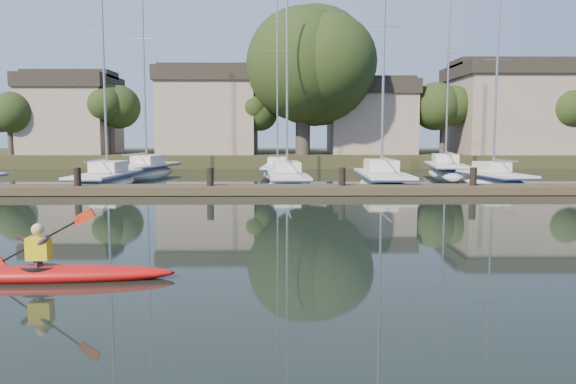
{
  "coord_description": "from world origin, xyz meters",
  "views": [
    {
      "loc": [
        0.25,
        -11.41,
        2.74
      ],
      "look_at": [
        0.42,
        3.32,
        1.2
      ],
      "focal_mm": 35.0,
      "sensor_mm": 36.0,
      "label": 1
    }
  ],
  "objects_px": {
    "kayak": "(47,271)",
    "sailboat_4": "(494,187)",
    "dock": "(276,189)",
    "sailboat_3": "(382,189)",
    "sailboat_1": "(106,188)",
    "sailboat_6": "(277,175)",
    "sailboat_5": "(145,177)",
    "sailboat_7": "(446,176)",
    "sailboat_2": "(287,188)"
  },
  "relations": [
    {
      "from": "kayak",
      "to": "sailboat_4",
      "type": "distance_m",
      "value": 25.74
    },
    {
      "from": "dock",
      "to": "sailboat_3",
      "type": "xyz_separation_m",
      "value": [
        5.6,
        4.21,
        -0.42
      ]
    },
    {
      "from": "sailboat_1",
      "to": "sailboat_6",
      "type": "xyz_separation_m",
      "value": [
        9.2,
        8.69,
        0.03
      ]
    },
    {
      "from": "dock",
      "to": "sailboat_5",
      "type": "height_order",
      "value": "sailboat_5"
    },
    {
      "from": "sailboat_4",
      "to": "sailboat_1",
      "type": "bearing_deg",
      "value": 173.7
    },
    {
      "from": "sailboat_1",
      "to": "sailboat_4",
      "type": "bearing_deg",
      "value": 2.15
    },
    {
      "from": "dock",
      "to": "sailboat_6",
      "type": "xyz_separation_m",
      "value": [
        -0.05,
        13.63,
        -0.37
      ]
    },
    {
      "from": "kayak",
      "to": "sailboat_3",
      "type": "xyz_separation_m",
      "value": [
        9.75,
        19.28,
        -0.4
      ]
    },
    {
      "from": "dock",
      "to": "sailboat_5",
      "type": "bearing_deg",
      "value": 125.33
    },
    {
      "from": "sailboat_3",
      "to": "sailboat_4",
      "type": "distance_m",
      "value": 6.36
    },
    {
      "from": "sailboat_1",
      "to": "sailboat_4",
      "type": "distance_m",
      "value": 21.17
    },
    {
      "from": "sailboat_6",
      "to": "sailboat_5",
      "type": "bearing_deg",
      "value": -171.62
    },
    {
      "from": "dock",
      "to": "sailboat_4",
      "type": "distance_m",
      "value": 12.94
    },
    {
      "from": "dock",
      "to": "sailboat_6",
      "type": "height_order",
      "value": "sailboat_6"
    },
    {
      "from": "sailboat_6",
      "to": "sailboat_7",
      "type": "height_order",
      "value": "sailboat_6"
    },
    {
      "from": "dock",
      "to": "sailboat_2",
      "type": "height_order",
      "value": "sailboat_2"
    },
    {
      "from": "sailboat_1",
      "to": "sailboat_5",
      "type": "distance_m",
      "value": 7.82
    },
    {
      "from": "sailboat_3",
      "to": "sailboat_4",
      "type": "xyz_separation_m",
      "value": [
        6.31,
        0.83,
        0.02
      ]
    },
    {
      "from": "sailboat_2",
      "to": "sailboat_3",
      "type": "relative_size",
      "value": 1.03
    },
    {
      "from": "sailboat_3",
      "to": "sailboat_4",
      "type": "relative_size",
      "value": 1.23
    },
    {
      "from": "sailboat_3",
      "to": "sailboat_6",
      "type": "bearing_deg",
      "value": 122.1
    },
    {
      "from": "sailboat_6",
      "to": "kayak",
      "type": "bearing_deg",
      "value": -95.35
    },
    {
      "from": "sailboat_2",
      "to": "sailboat_4",
      "type": "relative_size",
      "value": 1.27
    },
    {
      "from": "kayak",
      "to": "sailboat_6",
      "type": "distance_m",
      "value": 28.99
    },
    {
      "from": "sailboat_5",
      "to": "sailboat_7",
      "type": "xyz_separation_m",
      "value": [
        20.61,
        0.29,
        -0.02
      ]
    },
    {
      "from": "kayak",
      "to": "sailboat_2",
      "type": "bearing_deg",
      "value": 73.48
    },
    {
      "from": "sailboat_2",
      "to": "sailboat_3",
      "type": "xyz_separation_m",
      "value": [
        5.04,
        -0.56,
        -0.03
      ]
    },
    {
      "from": "dock",
      "to": "kayak",
      "type": "bearing_deg",
      "value": -105.42
    },
    {
      "from": "sailboat_6",
      "to": "dock",
      "type": "bearing_deg",
      "value": -86.99
    },
    {
      "from": "dock",
      "to": "sailboat_3",
      "type": "distance_m",
      "value": 7.02
    },
    {
      "from": "kayak",
      "to": "sailboat_1",
      "type": "relative_size",
      "value": 0.33
    },
    {
      "from": "kayak",
      "to": "sailboat_2",
      "type": "xyz_separation_m",
      "value": [
        4.71,
        19.84,
        -0.37
      ]
    },
    {
      "from": "dock",
      "to": "sailboat_2",
      "type": "xyz_separation_m",
      "value": [
        0.56,
        4.77,
        -0.39
      ]
    },
    {
      "from": "sailboat_2",
      "to": "sailboat_6",
      "type": "relative_size",
      "value": 1.04
    },
    {
      "from": "kayak",
      "to": "sailboat_5",
      "type": "relative_size",
      "value": 0.3
    },
    {
      "from": "kayak",
      "to": "sailboat_3",
      "type": "height_order",
      "value": "sailboat_3"
    },
    {
      "from": "kayak",
      "to": "sailboat_2",
      "type": "distance_m",
      "value": 20.4
    },
    {
      "from": "sailboat_2",
      "to": "sailboat_6",
      "type": "height_order",
      "value": "sailboat_2"
    },
    {
      "from": "kayak",
      "to": "sailboat_7",
      "type": "relative_size",
      "value": 0.33
    },
    {
      "from": "sailboat_1",
      "to": "sailboat_5",
      "type": "height_order",
      "value": "sailboat_5"
    },
    {
      "from": "dock",
      "to": "sailboat_2",
      "type": "relative_size",
      "value": 2.28
    },
    {
      "from": "sailboat_2",
      "to": "sailboat_3",
      "type": "distance_m",
      "value": 5.07
    },
    {
      "from": "sailboat_1",
      "to": "sailboat_5",
      "type": "bearing_deg",
      "value": 90.24
    },
    {
      "from": "kayak",
      "to": "sailboat_6",
      "type": "relative_size",
      "value": 0.33
    },
    {
      "from": "sailboat_2",
      "to": "sailboat_7",
      "type": "relative_size",
      "value": 1.05
    },
    {
      "from": "kayak",
      "to": "sailboat_6",
      "type": "bearing_deg",
      "value": 78.71
    },
    {
      "from": "sailboat_5",
      "to": "sailboat_2",
      "type": "bearing_deg",
      "value": -28.96
    },
    {
      "from": "sailboat_5",
      "to": "sailboat_7",
      "type": "bearing_deg",
      "value": 11.61
    },
    {
      "from": "sailboat_3",
      "to": "sailboat_5",
      "type": "relative_size",
      "value": 0.93
    },
    {
      "from": "sailboat_4",
      "to": "kayak",
      "type": "bearing_deg",
      "value": -135.19
    }
  ]
}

